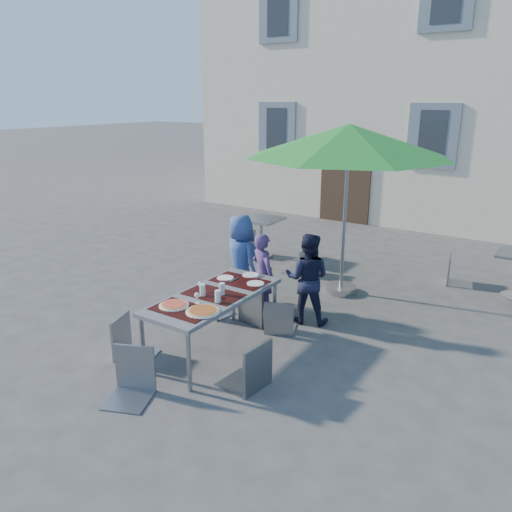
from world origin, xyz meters
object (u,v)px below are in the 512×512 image
Objects in this scene: child_0 at (241,260)px; chair_0 at (213,284)px; cafe_table_0 at (261,230)px; chair_2 at (280,297)px; chair_4 at (250,337)px; bg_chair_r_0 at (299,246)px; child_2 at (307,279)px; child_1 at (263,275)px; bg_chair_l_1 at (457,253)px; chair_1 at (256,283)px; chair_5 at (129,345)px; bg_chair_l_0 at (250,229)px; pizza_near_right at (203,311)px; chair_3 at (127,313)px; patio_umbrella at (349,141)px; pizza_near_left at (174,305)px; dining_table at (213,299)px.

child_0 reaches higher than chair_0.
cafe_table_0 is (-1.03, 2.15, -0.15)m from child_0.
chair_2 is 0.86× the size of chair_4.
child_2 is at bearing -58.22° from bg_chair_r_0.
child_1 reaches higher than bg_chair_l_1.
chair_4 is at bearing -58.47° from chair_1.
chair_2 is 2.20m from chair_5.
child_2 is 0.71m from chair_1.
bg_chair_r_0 is (-0.39, 4.36, -0.09)m from chair_5.
chair_1 is at bearing -54.27° from bg_chair_l_0.
child_2 is at bearing -45.13° from cafe_table_0.
pizza_near_right is at bearing -97.89° from chair_2.
bg_chair_l_0 is at bearing 130.89° from chair_2.
chair_0 is 4.18m from bg_chair_l_1.
chair_3 is 0.93× the size of chair_4.
chair_5 is at bearing 57.21° from child_2.
patio_umbrella reaches higher than child_2.
chair_2 is at bearing 67.97° from pizza_near_left.
chair_1 is at bearing 17.93° from child_2.
child_2 reaches higher than pizza_near_right.
chair_2 is 0.92× the size of chair_3.
child_2 is at bearing 99.00° from chair_4.
pizza_near_left is 4.34m from cafe_table_0.
bg_chair_l_0 is at bearing 113.96° from chair_0.
child_0 is 1.79× the size of cafe_table_0.
cafe_table_0 is at bearing 19.39° from bg_chair_l_0.
pizza_near_left is 0.11× the size of patio_umbrella.
pizza_near_left is 0.34× the size of chair_5.
chair_3 reaches higher than chair_0.
bg_chair_l_1 is at bearing 64.73° from chair_2.
chair_3 is (-1.01, -0.20, -0.21)m from pizza_near_right.
chair_1 is at bearing 128.66° from child_1.
child_1 reaches higher than chair_1.
dining_table is 1.54× the size of child_1.
child_0 is at bearing 113.25° from pizza_near_right.
pizza_near_right is 0.32× the size of child_1.
pizza_near_left reaches higher than cafe_table_0.
child_2 is (0.70, 1.91, -0.13)m from pizza_near_left.
dining_table is at bearing 151.99° from chair_4.
patio_umbrella is 2.94m from cafe_table_0.
child_0 is 1.45× the size of chair_3.
chair_5 is (-0.96, -0.81, -0.01)m from chair_4.
chair_1 is at bearing 87.43° from chair_5.
dining_table is 0.96m from chair_4.
chair_0 is 2.92m from cafe_table_0.
bg_chair_l_1 is at bearing 65.70° from pizza_near_left.
chair_0 is 0.27× the size of patio_umbrella.
chair_3 is (-1.33, -2.06, -0.08)m from child_2.
chair_2 is 3.36m from cafe_table_0.
pizza_near_right is at bearing 61.77° from child_2.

